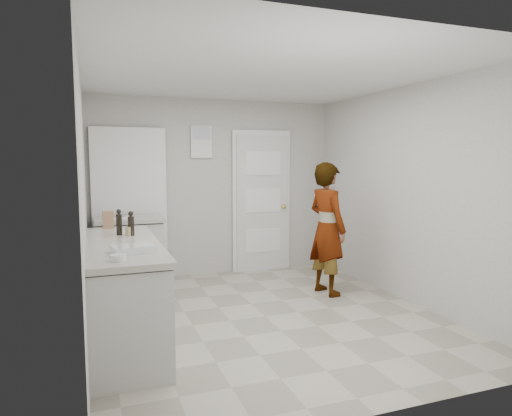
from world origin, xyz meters
name	(u,v)px	position (x,y,z in m)	size (l,w,h in m)	color
ground	(265,316)	(0.00, 0.00, 0.00)	(4.00, 4.00, 0.00)	gray
room_shell	(204,204)	(-0.17, 1.95, 1.02)	(4.00, 4.00, 4.00)	#ABA8A2
main_counter	(123,296)	(-1.45, -0.20, 0.43)	(0.64, 1.96, 0.93)	#BAB9B5
side_counter	(130,256)	(-1.25, 1.55, 0.43)	(0.84, 0.61, 0.93)	#BAB9B5
person	(327,229)	(1.02, 0.52, 0.81)	(0.59, 0.39, 1.62)	silver
cake_mix_box	(108,220)	(-1.53, 0.68, 1.02)	(0.11, 0.05, 0.19)	#8A6345
spice_jar	(128,231)	(-1.36, 0.12, 0.97)	(0.06, 0.06, 0.09)	tan
oil_cruet_a	(131,224)	(-1.34, 0.13, 1.04)	(0.06, 0.06, 0.24)	black
oil_cruet_b	(119,223)	(-1.44, 0.20, 1.05)	(0.06, 0.06, 0.25)	black
baking_dish	(133,249)	(-1.39, -0.70, 0.95)	(0.35, 0.28, 0.06)	silver
egg_bowl	(118,258)	(-1.52, -0.97, 0.95)	(0.12, 0.12, 0.05)	silver
papers	(123,217)	(-1.31, 1.60, 0.93)	(0.26, 0.33, 0.01)	white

